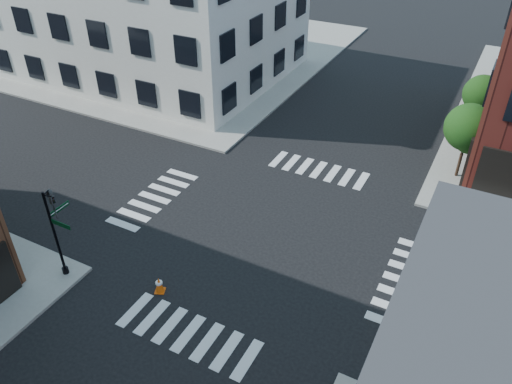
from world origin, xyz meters
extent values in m
plane|color=black|center=(0.00, 0.00, 0.00)|extent=(120.00, 120.00, 0.00)
cube|color=gray|center=(-21.00, 21.00, 0.07)|extent=(30.00, 30.00, 0.15)
cube|color=silver|center=(-19.00, 16.00, 5.50)|extent=(22.00, 16.00, 11.00)
cylinder|color=black|center=(7.50, 10.00, 0.89)|extent=(0.18, 0.18, 1.47)
cylinder|color=black|center=(7.50, 10.00, 1.62)|extent=(0.12, 0.12, 1.47)
sphere|color=#113A0F|center=(7.50, 10.00, 3.30)|extent=(2.69, 2.69, 2.69)
sphere|color=#113A0F|center=(7.75, 9.90, 2.75)|extent=(1.85, 1.85, 1.85)
cylinder|color=black|center=(7.50, 16.00, 0.81)|extent=(0.18, 0.18, 1.33)
cylinder|color=black|center=(7.50, 16.00, 1.48)|extent=(0.12, 0.12, 1.33)
sphere|color=#113A0F|center=(7.50, 16.00, 3.00)|extent=(2.43, 2.43, 2.43)
sphere|color=#113A0F|center=(7.75, 15.90, 2.51)|extent=(1.67, 1.67, 1.67)
cylinder|color=black|center=(-6.80, -6.80, 2.30)|extent=(0.12, 0.12, 4.60)
cylinder|color=black|center=(-6.80, -6.80, 0.30)|extent=(0.28, 0.28, 0.30)
cube|color=#053819|center=(-6.25, -6.80, 3.15)|extent=(1.10, 0.03, 0.22)
cube|color=#053819|center=(-6.80, -6.25, 3.40)|extent=(0.03, 1.10, 0.22)
imported|color=black|center=(-6.45, -6.70, 3.90)|extent=(0.22, 0.18, 1.10)
imported|color=black|center=(-6.90, -6.45, 3.90)|extent=(0.18, 0.22, 1.10)
cube|color=#A6A6A8|center=(8.95, -3.29, 1.39)|extent=(1.96, 2.29, 1.79)
cube|color=black|center=(8.11, -3.22, 1.70)|extent=(0.23, 1.70, 0.81)
cube|color=black|center=(11.28, -3.47, 0.45)|extent=(7.22, 1.47, 0.22)
cylinder|color=black|center=(8.88, -4.23, 0.45)|extent=(0.92, 0.38, 0.90)
cylinder|color=black|center=(9.03, -2.35, 0.45)|extent=(0.92, 0.38, 0.90)
cube|color=#F2590A|center=(-2.41, -5.63, 0.02)|extent=(0.56, 0.56, 0.05)
cone|color=#F2590A|center=(-2.41, -5.63, 0.40)|extent=(0.53, 0.53, 0.79)
cylinder|color=white|center=(-2.41, -5.63, 0.51)|extent=(0.31, 0.31, 0.09)
camera|label=1|loc=(8.57, -17.45, 16.06)|focal=35.00mm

